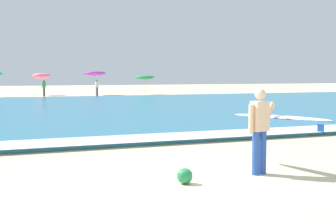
{
  "coord_description": "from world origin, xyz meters",
  "views": [
    {
      "loc": [
        -3.29,
        -7.97,
        2.0
      ],
      "look_at": [
        0.64,
        2.24,
        1.1
      ],
      "focal_mm": 48.28,
      "sensor_mm": 36.0,
      "label": 1
    }
  ],
  "objects_px": {
    "surfer_with_board": "(269,123)",
    "beachgoer_near_row_left": "(97,87)",
    "beach_umbrella_3": "(95,73)",
    "beach_ball": "(185,176)",
    "beachgoer_near_row_mid": "(44,87)",
    "beach_umbrella_2": "(41,76)",
    "beach_umbrella_4": "(145,77)"
  },
  "relations": [
    {
      "from": "beach_umbrella_3",
      "to": "beach_umbrella_4",
      "type": "height_order",
      "value": "beach_umbrella_3"
    },
    {
      "from": "beach_umbrella_3",
      "to": "beachgoer_near_row_left",
      "type": "distance_m",
      "value": 3.14
    },
    {
      "from": "beachgoer_near_row_mid",
      "to": "beach_ball",
      "type": "distance_m",
      "value": 36.2
    },
    {
      "from": "beach_umbrella_2",
      "to": "beachgoer_near_row_left",
      "type": "distance_m",
      "value": 6.04
    },
    {
      "from": "beach_umbrella_3",
      "to": "beach_ball",
      "type": "xyz_separation_m",
      "value": [
        -6.3,
        -37.59,
        -2.01
      ]
    },
    {
      "from": "beachgoer_near_row_mid",
      "to": "surfer_with_board",
      "type": "bearing_deg",
      "value": -88.72
    },
    {
      "from": "beach_umbrella_4",
      "to": "beach_umbrella_2",
      "type": "bearing_deg",
      "value": 169.59
    },
    {
      "from": "beach_umbrella_4",
      "to": "beachgoer_near_row_left",
      "type": "distance_m",
      "value": 5.68
    },
    {
      "from": "surfer_with_board",
      "to": "beachgoer_near_row_left",
      "type": "bearing_deg",
      "value": 83.52
    },
    {
      "from": "beach_umbrella_4",
      "to": "beachgoer_near_row_left",
      "type": "relative_size",
      "value": 1.27
    },
    {
      "from": "beach_umbrella_2",
      "to": "beach_umbrella_3",
      "type": "height_order",
      "value": "beach_umbrella_3"
    },
    {
      "from": "beach_umbrella_3",
      "to": "beach_umbrella_2",
      "type": "bearing_deg",
      "value": 171.3
    },
    {
      "from": "beachgoer_near_row_mid",
      "to": "beach_umbrella_2",
      "type": "bearing_deg",
      "value": 90.04
    },
    {
      "from": "beach_umbrella_3",
      "to": "beachgoer_near_row_left",
      "type": "height_order",
      "value": "beach_umbrella_3"
    },
    {
      "from": "beachgoer_near_row_left",
      "to": "beach_umbrella_2",
      "type": "bearing_deg",
      "value": 142.64
    },
    {
      "from": "beach_umbrella_4",
      "to": "beachgoer_near_row_left",
      "type": "height_order",
      "value": "beach_umbrella_4"
    },
    {
      "from": "surfer_with_board",
      "to": "beach_umbrella_2",
      "type": "height_order",
      "value": "beach_umbrella_2"
    },
    {
      "from": "beach_umbrella_2",
      "to": "beach_umbrella_3",
      "type": "distance_m",
      "value": 5.2
    },
    {
      "from": "beach_umbrella_2",
      "to": "beach_ball",
      "type": "height_order",
      "value": "beach_umbrella_2"
    },
    {
      "from": "beach_umbrella_2",
      "to": "beachgoer_near_row_mid",
      "type": "distance_m",
      "value": 2.44
    },
    {
      "from": "beach_umbrella_2",
      "to": "beach_umbrella_4",
      "type": "height_order",
      "value": "beach_umbrella_2"
    },
    {
      "from": "beachgoer_near_row_mid",
      "to": "beach_umbrella_3",
      "type": "bearing_deg",
      "value": 15.45
    },
    {
      "from": "beach_umbrella_2",
      "to": "beach_umbrella_3",
      "type": "bearing_deg",
      "value": -8.7
    },
    {
      "from": "beachgoer_near_row_left",
      "to": "beach_ball",
      "type": "distance_m",
      "value": 35.27
    },
    {
      "from": "surfer_with_board",
      "to": "beach_umbrella_4",
      "type": "height_order",
      "value": "beach_umbrella_4"
    },
    {
      "from": "beach_umbrella_4",
      "to": "beachgoer_near_row_mid",
      "type": "bearing_deg",
      "value": -177.96
    },
    {
      "from": "surfer_with_board",
      "to": "beach_umbrella_2",
      "type": "relative_size",
      "value": 1.24
    },
    {
      "from": "surfer_with_board",
      "to": "beachgoer_near_row_mid",
      "type": "distance_m",
      "value": 35.93
    },
    {
      "from": "beachgoer_near_row_mid",
      "to": "beach_umbrella_4",
      "type": "bearing_deg",
      "value": 2.04
    },
    {
      "from": "beach_umbrella_3",
      "to": "beachgoer_near_row_mid",
      "type": "xyz_separation_m",
      "value": [
        -5.13,
        -1.42,
        -1.31
      ]
    },
    {
      "from": "beach_umbrella_3",
      "to": "beachgoer_near_row_mid",
      "type": "distance_m",
      "value": 5.49
    },
    {
      "from": "beach_ball",
      "to": "surfer_with_board",
      "type": "bearing_deg",
      "value": 7.21
    }
  ]
}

